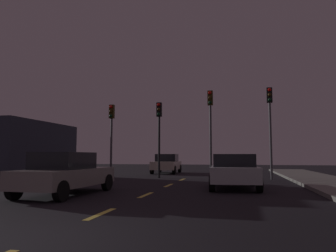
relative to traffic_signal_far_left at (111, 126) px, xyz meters
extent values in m
plane|color=black|center=(4.88, -8.03, -3.33)|extent=(80.00, 80.00, 0.00)
cube|color=#EACC4C|center=(4.88, -12.43, -3.32)|extent=(0.16, 1.60, 0.01)
cube|color=#EACC4C|center=(4.88, -8.63, -3.32)|extent=(0.16, 1.60, 0.01)
cube|color=#EACC4C|center=(4.88, -4.83, -3.32)|extent=(0.16, 1.60, 0.01)
cube|color=#EACC4C|center=(4.88, -1.03, -3.32)|extent=(0.16, 1.60, 0.01)
cylinder|color=#4C4C51|center=(0.00, 0.02, -0.96)|extent=(0.14, 0.14, 4.74)
cube|color=#382D0C|center=(0.00, 0.02, 0.96)|extent=(0.32, 0.24, 0.90)
sphere|color=red|center=(0.00, -0.14, 1.26)|extent=(0.20, 0.20, 0.20)
sphere|color=#3F2D0C|center=(0.00, -0.14, 0.96)|extent=(0.20, 0.20, 0.20)
sphere|color=#0C3319|center=(0.00, -0.14, 0.66)|extent=(0.20, 0.20, 0.20)
cylinder|color=black|center=(3.22, 0.02, -0.95)|extent=(0.14, 0.14, 4.77)
cube|color=black|center=(3.22, 0.02, 0.99)|extent=(0.32, 0.24, 0.90)
sphere|color=red|center=(3.22, -0.14, 1.29)|extent=(0.20, 0.20, 0.20)
sphere|color=#3F2D0C|center=(3.22, -0.14, 0.99)|extent=(0.20, 0.20, 0.20)
sphere|color=#0C3319|center=(3.22, -0.14, 0.69)|extent=(0.20, 0.20, 0.20)
cylinder|color=#4C4C51|center=(6.47, 0.02, -0.63)|extent=(0.14, 0.14, 5.39)
cube|color=#382D0C|center=(6.47, 0.02, 1.61)|extent=(0.32, 0.24, 0.90)
sphere|color=red|center=(6.47, -0.14, 1.91)|extent=(0.20, 0.20, 0.20)
sphere|color=#3F2D0C|center=(6.47, -0.14, 1.61)|extent=(0.20, 0.20, 0.20)
sphere|color=#0C3319|center=(6.47, -0.14, 1.31)|extent=(0.20, 0.20, 0.20)
cylinder|color=#4C4C51|center=(9.98, 0.02, -0.61)|extent=(0.14, 0.14, 5.43)
cube|color=black|center=(9.98, 0.02, 1.65)|extent=(0.32, 0.24, 0.90)
sphere|color=red|center=(9.98, -0.14, 1.95)|extent=(0.20, 0.20, 0.20)
sphere|color=#3F2D0C|center=(9.98, -0.14, 1.65)|extent=(0.20, 0.20, 0.20)
sphere|color=#0C3319|center=(9.98, -0.14, 1.35)|extent=(0.20, 0.20, 0.20)
cube|color=silver|center=(7.89, -5.68, -2.70)|extent=(2.09, 3.95, 0.61)
cube|color=black|center=(7.90, -5.88, -2.14)|extent=(1.75, 1.82, 0.52)
cylinder|color=black|center=(6.93, -4.36, -3.01)|extent=(0.25, 0.65, 0.64)
cylinder|color=black|center=(8.70, -4.26, -3.01)|extent=(0.25, 0.65, 0.64)
cylinder|color=black|center=(7.08, -7.11, -3.01)|extent=(0.25, 0.65, 0.64)
cylinder|color=black|center=(8.85, -7.01, -3.01)|extent=(0.25, 0.65, 0.64)
cube|color=gray|center=(2.09, -9.15, -2.71)|extent=(1.87, 4.44, 0.59)
cube|color=black|center=(2.08, -9.37, -2.12)|extent=(1.60, 2.01, 0.58)
cylinder|color=black|center=(1.31, -7.48, -3.01)|extent=(0.24, 0.65, 0.64)
cylinder|color=black|center=(2.95, -7.52, -3.01)|extent=(0.24, 0.65, 0.64)
cylinder|color=black|center=(1.23, -10.77, -3.01)|extent=(0.24, 0.65, 0.64)
cylinder|color=black|center=(2.87, -10.81, -3.01)|extent=(0.24, 0.65, 0.64)
cube|color=beige|center=(2.49, 5.48, -2.70)|extent=(1.96, 4.03, 0.62)
cube|color=black|center=(2.48, 5.68, -2.10)|extent=(1.67, 1.84, 0.59)
cylinder|color=black|center=(3.39, 4.07, -3.01)|extent=(0.24, 0.65, 0.64)
cylinder|color=black|center=(1.68, 4.01, -3.01)|extent=(0.24, 0.65, 0.64)
cylinder|color=black|center=(3.29, 6.94, -3.01)|extent=(0.24, 0.65, 0.64)
cylinder|color=black|center=(1.58, 6.88, -3.01)|extent=(0.24, 0.65, 0.64)
cube|color=#333847|center=(-5.17, -2.21, -1.62)|extent=(4.10, 6.87, 3.42)
camera|label=1|loc=(8.08, -19.67, -1.96)|focal=34.33mm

